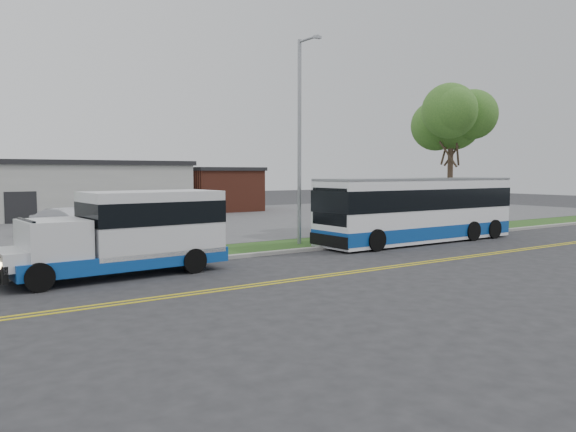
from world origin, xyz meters
TOP-DOWN VIEW (x-y plane):
  - ground at (0.00, 0.00)m, footprint 140.00×140.00m
  - lane_line_north at (0.00, -3.85)m, footprint 70.00×0.12m
  - lane_line_south at (0.00, -4.15)m, footprint 70.00×0.12m
  - curb at (0.00, 1.10)m, footprint 80.00×0.30m
  - verge at (0.00, 2.90)m, footprint 80.00×3.30m
  - parking_lot at (0.00, 17.00)m, footprint 80.00×25.00m
  - commercial_building at (-6.00, 27.00)m, footprint 25.40×10.40m
  - brick_wing at (10.50, 26.00)m, footprint 6.30×7.30m
  - tree_east at (14.00, 3.00)m, footprint 5.20×5.20m
  - streetlight_near at (3.00, 2.73)m, footprint 0.35×1.53m
  - shuttle_bus at (-6.04, 0.00)m, footprint 7.51×2.81m
  - transit_bus at (8.70, 0.60)m, footprint 11.51×2.83m
  - parked_car_a at (-5.12, 12.33)m, footprint 3.60×4.74m

SIDE VIEW (x-z plane):
  - ground at x=0.00m, z-range 0.00..0.00m
  - lane_line_north at x=0.00m, z-range 0.00..0.01m
  - lane_line_south at x=0.00m, z-range 0.00..0.01m
  - verge at x=0.00m, z-range 0.00..0.10m
  - parking_lot at x=0.00m, z-range 0.00..0.10m
  - curb at x=0.00m, z-range 0.00..0.15m
  - parked_car_a at x=-5.12m, z-range 0.10..1.60m
  - shuttle_bus at x=-6.04m, z-range 0.10..2.93m
  - transit_bus at x=8.70m, z-range 0.02..3.21m
  - brick_wing at x=10.50m, z-range 0.01..3.91m
  - commercial_building at x=-6.00m, z-range 0.01..4.36m
  - streetlight_near at x=3.00m, z-range 0.48..9.98m
  - tree_east at x=14.00m, z-range 2.04..10.37m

